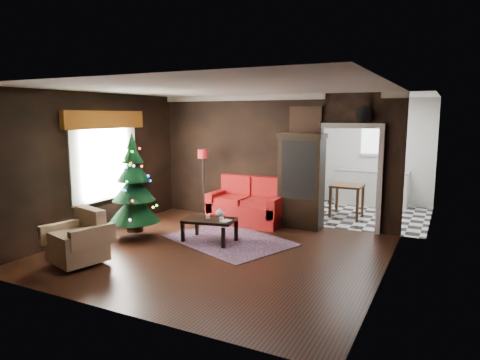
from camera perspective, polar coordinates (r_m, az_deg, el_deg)
The scene contains 26 objects.
floor at distance 7.46m, azimuth -3.16°, elevation -9.72°, with size 5.50×5.50×0.00m, color black.
ceiling at distance 7.09m, azimuth -3.36°, elevation 12.29°, with size 5.50×5.50×0.00m, color white.
wall_back at distance 9.37m, azimuth 4.42°, elevation 2.85°, with size 5.50×5.50×0.00m, color black.
wall_front at distance 5.16m, azimuth -17.30°, elevation -2.41°, with size 5.50×5.50×0.00m, color black.
wall_left at distance 8.83m, azimuth -18.91°, elevation 2.03°, with size 5.50×5.50×0.00m, color black.
wall_right at distance 6.25m, azimuth 19.15°, elevation -0.60°, with size 5.50×5.50×0.00m, color black.
doorway at distance 8.91m, azimuth 14.55°, elevation 0.02°, with size 1.10×0.10×2.10m, color silver, non-canonical shape.
left_window at distance 8.94m, azimuth -17.83°, elevation 2.48°, with size 0.05×1.60×1.40m, color white.
valance at distance 8.84m, azimuth -17.71°, elevation 7.76°, with size 0.12×2.10×0.35m, color brown.
kitchen_floor at distance 10.56m, azimuth 16.08°, elevation -4.51°, with size 3.00×3.00×0.00m, color white.
kitchen_window at distance 11.74m, azimuth 17.77°, elevation 5.12°, with size 0.70×0.06×0.70m, color white.
rug at distance 8.11m, azimuth -1.47°, elevation -8.12°, with size 2.24×1.63×0.01m, color #2B2128.
loveseat at distance 9.26m, azimuth 1.00°, elevation -2.83°, with size 1.70×0.90×1.00m, color #990A11, non-canonical shape.
curio_cabinet at distance 8.96m, azimuth 8.26°, elevation -0.40°, with size 0.90×0.45×1.90m, color black, non-canonical shape.
floor_lamp at distance 9.71m, azimuth -4.97°, elevation -0.34°, with size 0.26×0.26×1.53m, color #262626, non-canonical shape.
christmas_tree at distance 8.32m, azimuth -14.17°, elevation -0.58°, with size 0.97×0.97×1.85m, color black, non-canonical shape.
armchair at distance 7.24m, azimuth -21.11°, elevation -7.08°, with size 0.78×0.78×0.80m, color tan, non-canonical shape.
coffee_table at distance 8.00m, azimuth -4.14°, elevation -6.75°, with size 0.95×0.57×0.43m, color black, non-canonical shape.
teapot at distance 8.03m, azimuth -2.77°, elevation -4.49°, with size 0.18×0.18×0.17m, color silver, non-canonical shape.
cup_a at distance 7.99m, azimuth -4.31°, elevation -4.96°, with size 0.07×0.07×0.06m, color white.
cup_b at distance 7.79m, azimuth -2.49°, elevation -5.29°, with size 0.08×0.08×0.07m, color white.
book at distance 7.77m, azimuth -2.39°, elevation -4.77°, with size 0.16×0.02×0.21m, color gray.
wall_clock at distance 8.72m, azimuth 16.44°, elevation 8.53°, with size 0.32×0.32×0.06m, color silver.
painting at distance 9.02m, azimuth 8.82°, elevation 7.95°, with size 0.62×0.05×0.52m, color #A3673A.
kitchen_counter at distance 11.63m, azimuth 17.29°, elevation -1.10°, with size 1.80×0.60×0.90m, color silver.
kitchen_table at distance 10.25m, azimuth 14.20°, elevation -2.69°, with size 0.70×0.70×0.75m, color #53351D, non-canonical shape.
Camera 1 is at (3.54, -6.12, 2.37)m, focal length 31.63 mm.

